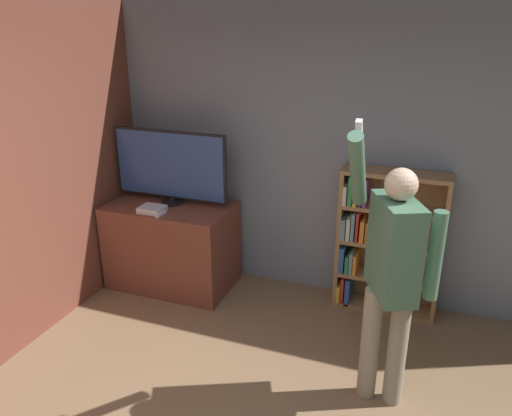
{
  "coord_description": "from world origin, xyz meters",
  "views": [
    {
      "loc": [
        0.9,
        -1.69,
        2.52
      ],
      "look_at": [
        -0.35,
        1.68,
        1.15
      ],
      "focal_mm": 35.0,
      "sensor_mm": 36.0,
      "label": 1
    }
  ],
  "objects_px": {
    "game_console": "(152,209)",
    "bookshelf": "(380,241)",
    "person": "(392,269)",
    "television": "(170,166)"
  },
  "relations": [
    {
      "from": "game_console",
      "to": "bookshelf",
      "type": "xyz_separation_m",
      "value": [
        2.02,
        0.49,
        -0.21
      ]
    },
    {
      "from": "game_console",
      "to": "person",
      "type": "bearing_deg",
      "value": -18.34
    },
    {
      "from": "television",
      "to": "bookshelf",
      "type": "relative_size",
      "value": 0.87
    },
    {
      "from": "bookshelf",
      "to": "television",
      "type": "bearing_deg",
      "value": -173.75
    },
    {
      "from": "television",
      "to": "person",
      "type": "height_order",
      "value": "person"
    },
    {
      "from": "television",
      "to": "bookshelf",
      "type": "xyz_separation_m",
      "value": [
        1.96,
        0.21,
        -0.55
      ]
    },
    {
      "from": "television",
      "to": "bookshelf",
      "type": "bearing_deg",
      "value": 6.25
    },
    {
      "from": "game_console",
      "to": "television",
      "type": "bearing_deg",
      "value": 77.47
    },
    {
      "from": "television",
      "to": "bookshelf",
      "type": "distance_m",
      "value": 2.05
    },
    {
      "from": "television",
      "to": "game_console",
      "type": "xyz_separation_m",
      "value": [
        -0.06,
        -0.27,
        -0.34
      ]
    }
  ]
}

